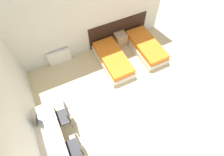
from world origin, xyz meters
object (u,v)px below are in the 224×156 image
Objects in this scene: chair_near_laptop at (63,116)px; chair_near_notebook at (74,147)px; bed_near_window at (113,59)px; laptop at (41,120)px; bed_near_door at (146,47)px; nightstand at (121,39)px.

chair_near_notebook is (0.00, -0.90, 0.00)m from chair_near_laptop.
chair_near_laptop is at bearing -147.52° from bed_near_window.
laptop is (-0.50, 0.90, 0.30)m from chair_near_notebook.
bed_near_door is 3.78× the size of nightstand.
bed_near_door is 5.12× the size of laptop.
nightstand is (-0.70, 0.74, 0.05)m from bed_near_door.
chair_near_laptop is 0.90m from chair_near_notebook.
laptop is (-2.71, -1.41, 0.61)m from bed_near_window.
nightstand is at bearing 133.26° from bed_near_door.
bed_near_door is 1.02m from nightstand.
chair_near_notebook reaches higher than bed_near_door.
nightstand reaches higher than bed_near_door.
nightstand reaches higher than bed_near_window.
chair_near_notebook is at bearing -133.62° from nightstand.
chair_near_notebook is at bearing -147.34° from bed_near_door.
bed_near_window is 3.21m from chair_near_notebook.
chair_near_laptop is at bearing 5.70° from laptop.
bed_near_window is 1.00× the size of bed_near_door.
nightstand is 1.35× the size of laptop.
laptop reaches higher than bed_near_door.
chair_near_notebook is at bearing -83.87° from chair_near_laptop.
bed_near_door is at bearing 24.29° from laptop.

